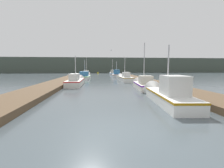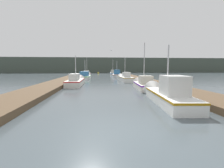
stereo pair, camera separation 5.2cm
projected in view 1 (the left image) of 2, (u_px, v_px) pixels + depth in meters
ground_plane at (128, 133)px, 4.86m from camera, size 200.00×200.00×0.00m
dock_left at (61, 82)px, 20.07m from camera, size 2.84×40.00×0.35m
dock_right at (145, 81)px, 21.24m from camera, size 2.84×40.00×0.35m
distant_shore_ridge at (99, 65)px, 63.85m from camera, size 120.00×16.00×5.74m
fishing_boat_0 at (166, 94)px, 9.21m from camera, size 2.05×6.09×3.81m
fishing_boat_1 at (143, 84)px, 14.85m from camera, size 1.81×5.01×4.82m
fishing_boat_2 at (76, 81)px, 17.83m from camera, size 1.62×6.28×3.83m
fishing_boat_3 at (124, 78)px, 23.11m from camera, size 1.63×6.11×4.00m
fishing_boat_4 at (85, 76)px, 27.54m from camera, size 1.91×5.83×3.93m
fishing_boat_5 at (116, 75)px, 32.27m from camera, size 2.20×4.76×3.86m
fishing_boat_6 at (87, 74)px, 36.83m from camera, size 1.60×5.79×4.86m
fishing_boat_7 at (112, 73)px, 42.29m from camera, size 1.74×4.83×4.75m
mooring_piling_0 at (129, 76)px, 24.59m from camera, size 0.24×0.24×1.21m
mooring_piling_1 at (85, 72)px, 45.63m from camera, size 0.29×0.29×0.99m
channel_buoy at (98, 73)px, 48.91m from camera, size 0.60×0.60×1.10m
seagull_lead at (111, 50)px, 27.12m from camera, size 0.28×0.55×0.12m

